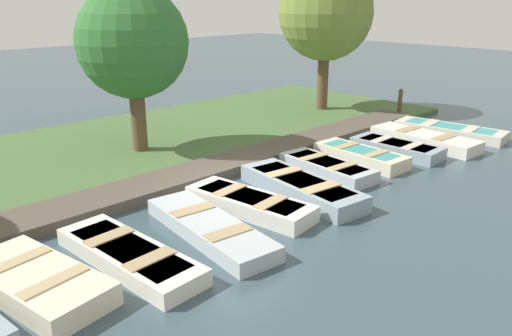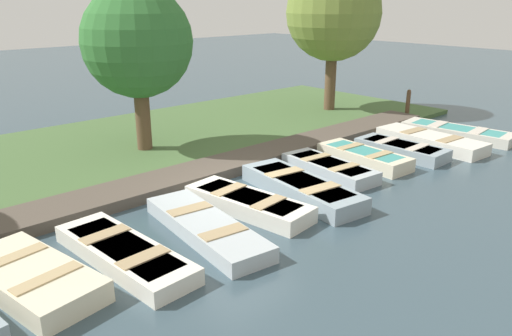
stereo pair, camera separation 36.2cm
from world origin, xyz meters
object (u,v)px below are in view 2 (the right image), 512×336
at_px(rowboat_5, 248,203).
at_px(rowboat_8, 364,157).
at_px(park_tree_left, 137,43).
at_px(rowboat_10, 430,140).
at_px(rowboat_6, 301,188).
at_px(rowboat_9, 401,149).
at_px(rowboat_11, 457,132).
at_px(mooring_post_far, 408,104).
at_px(rowboat_3, 124,253).
at_px(rowboat_4, 206,227).
at_px(rowboat_7, 329,168).
at_px(park_tree_center, 334,14).
at_px(rowboat_2, 31,277).

distance_m(rowboat_5, rowboat_8, 4.63).
bearing_deg(rowboat_5, park_tree_left, 166.65).
xyz_separation_m(rowboat_5, rowboat_10, (0.08, 7.54, 0.01)).
xyz_separation_m(rowboat_6, rowboat_9, (-0.20, 4.55, -0.02)).
xyz_separation_m(rowboat_11, park_tree_left, (-5.38, -8.71, 3.07)).
distance_m(rowboat_6, rowboat_8, 3.14).
xyz_separation_m(rowboat_8, mooring_post_far, (-2.16, 5.68, 0.38)).
distance_m(rowboat_6, rowboat_10, 6.03).
bearing_deg(mooring_post_far, rowboat_8, -69.17).
relative_size(rowboat_3, park_tree_left, 0.68).
xyz_separation_m(rowboat_8, park_tree_left, (-4.98, -4.09, 3.04)).
height_order(rowboat_4, park_tree_left, park_tree_left).
height_order(rowboat_6, rowboat_8, rowboat_6).
xyz_separation_m(rowboat_7, park_tree_left, (-4.94, -2.62, 3.06)).
bearing_deg(rowboat_4, rowboat_9, 99.47).
distance_m(rowboat_7, rowboat_10, 4.41).
bearing_deg(park_tree_center, park_tree_left, -90.60).
bearing_deg(rowboat_7, rowboat_3, -79.94).
distance_m(rowboat_4, rowboat_9, 7.45).
relative_size(rowboat_2, rowboat_4, 0.82).
bearing_deg(park_tree_left, rowboat_8, 39.40).
distance_m(rowboat_4, park_tree_center, 12.27).
distance_m(rowboat_10, park_tree_center, 6.57).
bearing_deg(mooring_post_far, rowboat_5, -76.50).
distance_m(rowboat_2, rowboat_6, 6.13).
relative_size(rowboat_10, rowboat_11, 0.95).
height_order(mooring_post_far, park_tree_center, park_tree_center).
distance_m(rowboat_2, park_tree_left, 7.97).
bearing_deg(rowboat_2, park_tree_center, 101.09).
xyz_separation_m(rowboat_6, rowboat_8, (-0.48, 3.10, -0.01)).
distance_m(rowboat_11, park_tree_center, 6.46).
bearing_deg(rowboat_3, park_tree_left, 142.67).
xyz_separation_m(rowboat_7, park_tree_center, (-4.85, 5.78, 3.68)).
relative_size(rowboat_7, rowboat_10, 0.81).
xyz_separation_m(rowboat_9, mooring_post_far, (-2.45, 4.24, 0.39)).
height_order(rowboat_7, rowboat_11, rowboat_7).
xyz_separation_m(rowboat_5, rowboat_8, (-0.31, 4.62, 0.01)).
bearing_deg(mooring_post_far, rowboat_7, -73.46).
bearing_deg(rowboat_5, rowboat_2, -97.86).
relative_size(rowboat_7, rowboat_11, 0.77).
distance_m(rowboat_3, park_tree_center, 13.68).
relative_size(rowboat_8, park_tree_left, 0.57).
distance_m(mooring_post_far, park_tree_left, 10.51).
distance_m(rowboat_7, rowboat_9, 2.93).
relative_size(rowboat_2, rowboat_11, 0.79).
xyz_separation_m(rowboat_5, park_tree_center, (-5.20, 8.93, 3.67)).
relative_size(mooring_post_far, park_tree_center, 0.20).
bearing_deg(rowboat_2, rowboat_9, 80.18).
relative_size(rowboat_2, mooring_post_far, 2.51).
height_order(rowboat_4, rowboat_7, rowboat_7).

